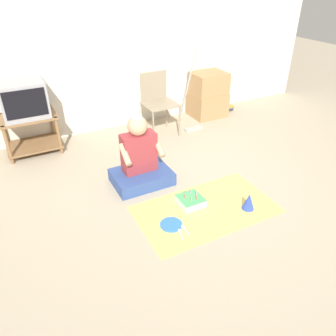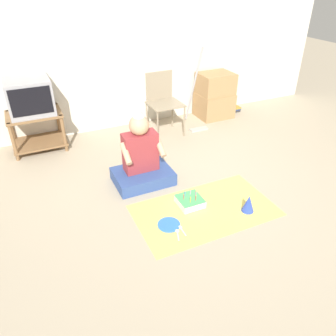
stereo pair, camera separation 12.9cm
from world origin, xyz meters
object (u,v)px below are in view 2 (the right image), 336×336
(tv, at_px, (30,97))
(person_seated, at_px, (142,161))
(party_hat_blue, at_px, (248,204))
(birthday_cake, at_px, (190,201))
(cardboard_box_stack, at_px, (215,96))
(paper_plate, at_px, (169,225))
(folding_chair, at_px, (163,99))
(book_pile, at_px, (235,109))
(dust_mop, at_px, (196,105))

(tv, bearing_deg, person_seated, -53.99)
(party_hat_blue, bearing_deg, birthday_cake, 145.31)
(cardboard_box_stack, bearing_deg, paper_plate, -130.09)
(birthday_cake, distance_m, paper_plate, 0.38)
(folding_chair, distance_m, cardboard_box_stack, 1.02)
(party_hat_blue, bearing_deg, tv, 127.01)
(tv, xyz_separation_m, folding_chair, (1.70, -0.21, -0.21))
(book_pile, bearing_deg, person_seated, -148.65)
(birthday_cake, distance_m, party_hat_blue, 0.58)
(cardboard_box_stack, height_order, paper_plate, cardboard_box_stack)
(dust_mop, bearing_deg, person_seated, -140.40)
(folding_chair, xyz_separation_m, paper_plate, (-0.79, -1.92, -0.49))
(party_hat_blue, bearing_deg, folding_chair, 90.12)
(cardboard_box_stack, xyz_separation_m, birthday_cake, (-1.45, -1.92, -0.29))
(folding_chair, bearing_deg, paper_plate, -112.51)
(dust_mop, relative_size, person_seated, 1.41)
(cardboard_box_stack, xyz_separation_m, dust_mop, (-0.49, -0.27, 0.01))
(tv, relative_size, party_hat_blue, 3.02)
(tv, distance_m, book_pile, 3.20)
(tv, relative_size, dust_mop, 0.44)
(birthday_cake, relative_size, party_hat_blue, 1.40)
(tv, bearing_deg, folding_chair, -7.02)
(folding_chair, distance_m, paper_plate, 2.13)
(person_seated, height_order, party_hat_blue, person_seated)
(dust_mop, xyz_separation_m, person_seated, (-1.25, -1.03, -0.09))
(book_pile, bearing_deg, tv, -179.73)
(person_seated, xyz_separation_m, birthday_cake, (0.28, -0.62, -0.22))
(cardboard_box_stack, height_order, dust_mop, dust_mop)
(tv, height_order, party_hat_blue, tv)
(tv, distance_m, folding_chair, 1.72)
(person_seated, bearing_deg, tv, 126.01)
(dust_mop, relative_size, birthday_cake, 4.94)
(folding_chair, distance_m, dust_mop, 0.53)
(tv, relative_size, book_pile, 3.24)
(folding_chair, xyz_separation_m, person_seated, (-0.75, -1.10, -0.24))
(person_seated, bearing_deg, cardboard_box_stack, 36.84)
(folding_chair, height_order, birthday_cake, folding_chair)
(party_hat_blue, bearing_deg, paper_plate, 170.59)
(birthday_cake, bearing_deg, party_hat_blue, -34.69)
(folding_chair, height_order, cardboard_box_stack, folding_chair)
(book_pile, relative_size, birthday_cake, 0.67)
(tv, height_order, cardboard_box_stack, tv)
(birthday_cake, xyz_separation_m, party_hat_blue, (0.47, -0.33, 0.05))
(tv, height_order, book_pile, tv)
(person_seated, bearing_deg, party_hat_blue, -51.64)
(book_pile, distance_m, party_hat_blue, 2.68)
(folding_chair, relative_size, party_hat_blue, 4.92)
(dust_mop, bearing_deg, party_hat_blue, -104.05)
(tv, bearing_deg, party_hat_blue, -52.99)
(tv, bearing_deg, paper_plate, -66.97)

